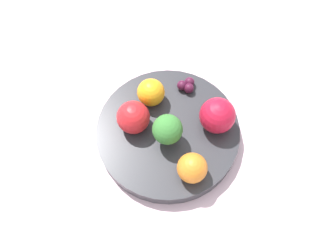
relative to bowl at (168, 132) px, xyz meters
name	(u,v)px	position (x,y,z in m)	size (l,w,h in m)	color
ground_plane	(168,140)	(0.00, 0.00, -0.03)	(6.00, 6.00, 0.00)	gray
table_surface	(168,138)	(0.00, 0.00, -0.02)	(1.20, 1.20, 0.02)	silver
bowl	(168,132)	(0.00, 0.00, 0.00)	(0.24, 0.24, 0.03)	#2D2D33
broccoli	(167,130)	(0.02, -0.01, 0.05)	(0.05, 0.05, 0.06)	#8CB76B
apple_red	(133,117)	(-0.04, -0.04, 0.04)	(0.05, 0.05, 0.05)	red
apple_green	(217,116)	(0.04, 0.07, 0.04)	(0.06, 0.06, 0.06)	#B7142D
orange_front	(151,92)	(-0.06, 0.01, 0.04)	(0.05, 0.05, 0.05)	orange
orange_back	(192,168)	(0.08, -0.01, 0.04)	(0.05, 0.05, 0.05)	orange
grape_cluster	(187,85)	(-0.05, 0.07, 0.02)	(0.03, 0.03, 0.02)	#47142D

